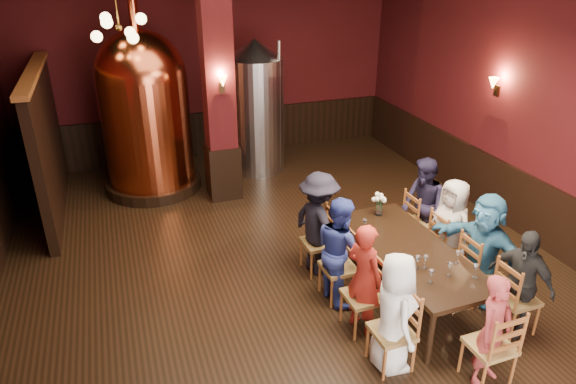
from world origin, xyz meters
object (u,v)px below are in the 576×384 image
object	(u,v)px
copper_kettle	(145,111)
rose_vase	(380,201)
dining_table	(411,253)
steel_vessel	(256,107)
person_2	(340,249)
person_0	(394,313)
person_1	(364,278)

from	to	relation	value
copper_kettle	rose_vase	world-z (taller)	copper_kettle
dining_table	rose_vase	size ratio (longest dim) A/B	6.99
steel_vessel	rose_vase	xyz separation A→B (m)	(0.66, -3.98, -0.36)
rose_vase	copper_kettle	bearing A→B (deg)	127.37
person_2	steel_vessel	xyz separation A→B (m)	(0.24, 4.62, 0.61)
dining_table	person_0	size ratio (longest dim) A/B	1.71
person_1	dining_table	bearing A→B (deg)	-87.95
person_0	rose_vase	bearing A→B (deg)	-16.45
person_0	person_1	xyz separation A→B (m)	(-0.01, 0.67, 0.01)
person_2	steel_vessel	world-z (taller)	steel_vessel
person_1	copper_kettle	size ratio (longest dim) A/B	0.34
person_0	copper_kettle	xyz separation A→B (m)	(-1.96, 5.69, 0.84)
person_0	rose_vase	distance (m)	2.18
dining_table	steel_vessel	world-z (taller)	steel_vessel
person_2	rose_vase	world-z (taller)	person_2
person_0	steel_vessel	bearing A→B (deg)	5.54
person_1	steel_vessel	distance (m)	5.32
copper_kettle	person_0	bearing A→B (deg)	-71.00
person_1	copper_kettle	xyz separation A→B (m)	(-1.95, 5.02, 0.83)
dining_table	copper_kettle	xyz separation A→B (m)	(-2.79, 4.67, 0.86)
steel_vessel	rose_vase	bearing A→B (deg)	-80.51
person_1	rose_vase	distance (m)	1.60
person_0	person_2	xyz separation A→B (m)	(-0.03, 1.33, 0.02)
dining_table	steel_vessel	distance (m)	5.01
steel_vessel	rose_vase	distance (m)	4.05
steel_vessel	rose_vase	size ratio (longest dim) A/B	7.74
copper_kettle	person_2	bearing A→B (deg)	-66.10
person_1	copper_kettle	world-z (taller)	copper_kettle
dining_table	person_2	distance (m)	0.91
steel_vessel	dining_table	bearing A→B (deg)	-82.92
person_0	person_1	world-z (taller)	person_1
rose_vase	dining_table	bearing A→B (deg)	-93.09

